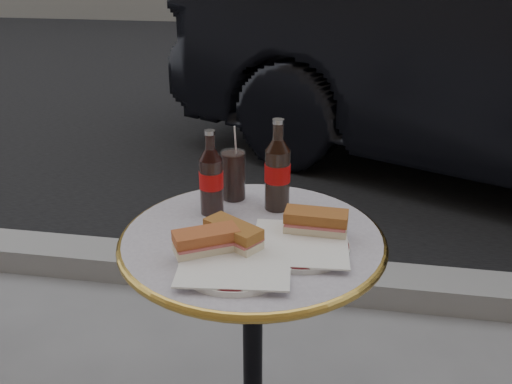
% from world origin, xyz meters
% --- Properties ---
extents(asphalt_road, '(40.00, 8.00, 0.00)m').
position_xyz_m(asphalt_road, '(0.00, 5.00, 0.00)').
color(asphalt_road, black).
rests_on(asphalt_road, ground).
extents(curb, '(40.00, 0.20, 0.12)m').
position_xyz_m(curb, '(0.00, 0.90, 0.05)').
color(curb, gray).
rests_on(curb, ground).
extents(bistro_table, '(0.62, 0.62, 0.73)m').
position_xyz_m(bistro_table, '(0.00, 0.00, 0.37)').
color(bistro_table, '#BAB2C4').
rests_on(bistro_table, ground).
extents(plate_left, '(0.26, 0.26, 0.01)m').
position_xyz_m(plate_left, '(-0.01, -0.14, 0.74)').
color(plate_left, white).
rests_on(plate_left, bistro_table).
extents(plate_right, '(0.24, 0.24, 0.01)m').
position_xyz_m(plate_right, '(0.12, -0.04, 0.74)').
color(plate_right, silver).
rests_on(plate_right, bistro_table).
extents(sandwich_left_a, '(0.15, 0.12, 0.05)m').
position_xyz_m(sandwich_left_a, '(-0.08, -0.12, 0.77)').
color(sandwich_left_a, '#AE552C').
rests_on(sandwich_left_a, plate_left).
extents(sandwich_left_b, '(0.15, 0.13, 0.05)m').
position_xyz_m(sandwich_left_b, '(-0.03, -0.07, 0.77)').
color(sandwich_left_b, '#965A26').
rests_on(sandwich_left_b, plate_left).
extents(sandwich_right, '(0.15, 0.07, 0.05)m').
position_xyz_m(sandwich_right, '(0.14, 0.02, 0.77)').
color(sandwich_right, '#975626').
rests_on(sandwich_right, plate_right).
extents(cola_bottle_left, '(0.07, 0.07, 0.22)m').
position_xyz_m(cola_bottle_left, '(-0.12, 0.10, 0.84)').
color(cola_bottle_left, black).
rests_on(cola_bottle_left, bistro_table).
extents(cola_bottle_right, '(0.08, 0.08, 0.24)m').
position_xyz_m(cola_bottle_right, '(0.04, 0.15, 0.85)').
color(cola_bottle_right, black).
rests_on(cola_bottle_right, bistro_table).
extents(cola_glass, '(0.08, 0.08, 0.13)m').
position_xyz_m(cola_glass, '(-0.09, 0.20, 0.80)').
color(cola_glass, black).
rests_on(cola_glass, bistro_table).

